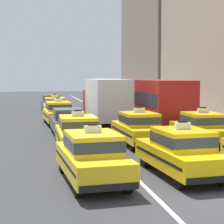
{
  "coord_description": "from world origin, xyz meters",
  "views": [
    {
      "loc": [
        -5.05,
        -9.9,
        3.51
      ],
      "look_at": [
        -0.31,
        13.86,
        1.3
      ],
      "focal_mm": 64.2,
      "sensor_mm": 36.0,
      "label": 1
    }
  ],
  "objects_px": {
    "taxi_left_second": "(78,133)",
    "bus_right_third": "(149,99)",
    "box_truck_center_third": "(105,101)",
    "sedan_left_third": "(68,121)",
    "taxi_left_fourth": "(58,112)",
    "taxi_right_second": "(202,128)",
    "sedan_left_sixth": "(51,102)",
    "taxi_center_nearest": "(181,151)",
    "taxi_left_fifth": "(55,107)",
    "taxi_left_nearest": "(92,156)",
    "pedestrian_mid_block": "(194,111)",
    "taxi_center_second": "(139,128)",
    "taxi_right_fourth": "(124,104)"
  },
  "relations": [
    {
      "from": "taxi_left_second",
      "to": "bus_right_third",
      "type": "height_order",
      "value": "bus_right_third"
    },
    {
      "from": "box_truck_center_third",
      "to": "sedan_left_third",
      "type": "bearing_deg",
      "value": -127.59
    },
    {
      "from": "taxi_left_second",
      "to": "taxi_left_fourth",
      "type": "xyz_separation_m",
      "value": [
        -0.24,
        10.51,
        0.0
      ]
    },
    {
      "from": "taxi_left_second",
      "to": "taxi_right_second",
      "type": "height_order",
      "value": "same"
    },
    {
      "from": "taxi_left_fourth",
      "to": "taxi_right_second",
      "type": "height_order",
      "value": "same"
    },
    {
      "from": "sedan_left_sixth",
      "to": "taxi_center_nearest",
      "type": "distance_m",
      "value": 27.46
    },
    {
      "from": "sedan_left_third",
      "to": "taxi_center_nearest",
      "type": "distance_m",
      "value": 10.78
    },
    {
      "from": "sedan_left_third",
      "to": "taxi_left_fifth",
      "type": "distance_m",
      "value": 10.69
    },
    {
      "from": "taxi_left_nearest",
      "to": "sedan_left_third",
      "type": "bearing_deg",
      "value": 89.45
    },
    {
      "from": "taxi_center_nearest",
      "to": "pedestrian_mid_block",
      "type": "bearing_deg",
      "value": 65.5
    },
    {
      "from": "taxi_center_second",
      "to": "taxi_right_fourth",
      "type": "distance_m",
      "value": 17.23
    },
    {
      "from": "taxi_left_fourth",
      "to": "sedan_left_sixth",
      "type": "xyz_separation_m",
      "value": [
        0.02,
        11.61,
        -0.03
      ]
    },
    {
      "from": "taxi_right_second",
      "to": "pedestrian_mid_block",
      "type": "distance_m",
      "value": 8.84
    },
    {
      "from": "taxi_left_second",
      "to": "sedan_left_sixth",
      "type": "xyz_separation_m",
      "value": [
        -0.21,
        22.12,
        -0.03
      ]
    },
    {
      "from": "sedan_left_sixth",
      "to": "taxi_center_second",
      "type": "xyz_separation_m",
      "value": [
        3.43,
        -20.9,
        0.03
      ]
    },
    {
      "from": "taxi_left_nearest",
      "to": "pedestrian_mid_block",
      "type": "bearing_deg",
      "value": 56.04
    },
    {
      "from": "sedan_left_third",
      "to": "taxi_right_second",
      "type": "xyz_separation_m",
      "value": [
        6.31,
        -4.75,
        0.03
      ]
    },
    {
      "from": "taxi_left_fifth",
      "to": "bus_right_third",
      "type": "bearing_deg",
      "value": -46.75
    },
    {
      "from": "taxi_left_fourth",
      "to": "box_truck_center_third",
      "type": "height_order",
      "value": "box_truck_center_third"
    },
    {
      "from": "sedan_left_sixth",
      "to": "taxi_right_fourth",
      "type": "relative_size",
      "value": 0.94
    },
    {
      "from": "sedan_left_third",
      "to": "taxi_left_second",
      "type": "bearing_deg",
      "value": -89.72
    },
    {
      "from": "taxi_left_nearest",
      "to": "taxi_left_fifth",
      "type": "relative_size",
      "value": 1.02
    },
    {
      "from": "taxi_left_second",
      "to": "sedan_left_sixth",
      "type": "relative_size",
      "value": 1.04
    },
    {
      "from": "taxi_center_second",
      "to": "taxi_right_second",
      "type": "xyz_separation_m",
      "value": [
        3.06,
        -0.78,
        0.0
      ]
    },
    {
      "from": "taxi_center_nearest",
      "to": "box_truck_center_third",
      "type": "relative_size",
      "value": 0.67
    },
    {
      "from": "taxi_left_nearest",
      "to": "taxi_right_second",
      "type": "distance_m",
      "value": 8.64
    },
    {
      "from": "sedan_left_third",
      "to": "taxi_left_fourth",
      "type": "relative_size",
      "value": 0.93
    },
    {
      "from": "sedan_left_third",
      "to": "taxi_left_fifth",
      "type": "bearing_deg",
      "value": 90.77
    },
    {
      "from": "bus_right_third",
      "to": "taxi_right_fourth",
      "type": "height_order",
      "value": "bus_right_third"
    },
    {
      "from": "sedan_left_third",
      "to": "box_truck_center_third",
      "type": "relative_size",
      "value": 0.62
    },
    {
      "from": "sedan_left_sixth",
      "to": "sedan_left_third",
      "type": "bearing_deg",
      "value": -89.37
    },
    {
      "from": "taxi_left_fourth",
      "to": "taxi_right_fourth",
      "type": "distance_m",
      "value": 10.11
    },
    {
      "from": "taxi_left_nearest",
      "to": "taxi_left_second",
      "type": "height_order",
      "value": "same"
    },
    {
      "from": "taxi_left_fourth",
      "to": "pedestrian_mid_block",
      "type": "xyz_separation_m",
      "value": [
        9.6,
        -1.78,
        0.09
      ]
    },
    {
      "from": "taxi_center_second",
      "to": "taxi_right_second",
      "type": "height_order",
      "value": "same"
    },
    {
      "from": "pedestrian_mid_block",
      "to": "taxi_left_fifth",
      "type": "bearing_deg",
      "value": 143.13
    },
    {
      "from": "taxi_left_nearest",
      "to": "sedan_left_third",
      "type": "distance_m",
      "value": 10.55
    },
    {
      "from": "taxi_left_fourth",
      "to": "taxi_center_nearest",
      "type": "bearing_deg",
      "value": -78.19
    },
    {
      "from": "taxi_left_fourth",
      "to": "taxi_center_second",
      "type": "distance_m",
      "value": 9.91
    },
    {
      "from": "taxi_left_second",
      "to": "taxi_right_fourth",
      "type": "xyz_separation_m",
      "value": [
        6.38,
        18.16,
        0.0
      ]
    },
    {
      "from": "sedan_left_third",
      "to": "taxi_left_fifth",
      "type": "relative_size",
      "value": 0.95
    },
    {
      "from": "sedan_left_third",
      "to": "bus_right_third",
      "type": "distance_m",
      "value": 7.41
    },
    {
      "from": "taxi_center_nearest",
      "to": "taxi_left_fourth",
      "type": "bearing_deg",
      "value": 101.81
    },
    {
      "from": "taxi_left_fifth",
      "to": "box_truck_center_third",
      "type": "distance_m",
      "value": 7.57
    },
    {
      "from": "taxi_left_nearest",
      "to": "sedan_left_sixth",
      "type": "height_order",
      "value": "taxi_left_nearest"
    },
    {
      "from": "taxi_left_second",
      "to": "taxi_center_nearest",
      "type": "height_order",
      "value": "same"
    },
    {
      "from": "taxi_left_nearest",
      "to": "box_truck_center_third",
      "type": "relative_size",
      "value": 0.67
    },
    {
      "from": "taxi_center_nearest",
      "to": "box_truck_center_third",
      "type": "distance_m",
      "value": 14.22
    },
    {
      "from": "sedan_left_third",
      "to": "taxi_left_fourth",
      "type": "bearing_deg",
      "value": 92.26
    },
    {
      "from": "taxi_left_nearest",
      "to": "box_truck_center_third",
      "type": "height_order",
      "value": "box_truck_center_third"
    }
  ]
}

